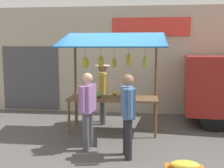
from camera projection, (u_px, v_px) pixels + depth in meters
name	position (u px, v px, depth m)	size (l,w,h in m)	color
ground_plane	(113.00, 131.00, 7.10)	(40.00, 40.00, 0.00)	#514F4C
street_backdrop	(119.00, 60.00, 9.05)	(9.00, 0.30, 3.40)	#B2A893
market_stall	(113.00, 71.00, 6.93)	(2.50, 1.46, 2.50)	brown
vendor_with_sunhat	(103.00, 88.00, 7.75)	(0.43, 0.69, 1.67)	#4C4C51
shopper_in_striped_shirt	(128.00, 110.00, 5.31)	(0.31, 0.68, 1.61)	#232328
shopper_in_grey_tee	(88.00, 106.00, 5.77)	(0.29, 0.68, 1.60)	#4C4C51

